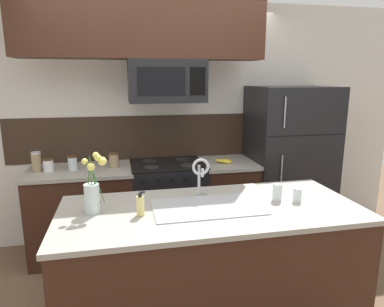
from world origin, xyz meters
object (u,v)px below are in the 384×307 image
at_px(banana_bunch, 224,161).
at_px(flower_vase, 93,193).
at_px(drinking_glass, 277,192).
at_px(storage_jar_tall, 37,162).
at_px(sink_faucet, 200,172).
at_px(storage_jar_medium, 48,165).
at_px(stove_range, 168,205).
at_px(dish_soap_bottle, 140,206).
at_px(storage_jar_squat, 114,160).
at_px(spare_glass, 297,195).
at_px(storage_jar_short, 73,163).
at_px(microwave, 167,81).
at_px(refrigerator, 288,163).

xyz_separation_m(banana_bunch, flower_vase, (-1.27, -1.12, 0.11)).
xyz_separation_m(banana_bunch, drinking_glass, (0.04, -1.16, 0.04)).
bearing_deg(flower_vase, storage_jar_tall, 116.90).
height_order(sink_faucet, flower_vase, flower_vase).
bearing_deg(banana_bunch, storage_jar_medium, 178.67).
distance_m(stove_range, dish_soap_bottle, 1.44).
height_order(storage_jar_medium, drinking_glass, drinking_glass).
relative_size(storage_jar_medium, banana_bunch, 0.65).
xyz_separation_m(storage_jar_squat, spare_glass, (1.32, -1.29, -0.02)).
xyz_separation_m(storage_jar_squat, flower_vase, (-0.12, -1.20, 0.06)).
distance_m(drinking_glass, spare_glass, 0.14).
height_order(storage_jar_short, flower_vase, flower_vase).
distance_m(storage_jar_tall, flower_vase, 1.33).
bearing_deg(microwave, storage_jar_medium, 179.90).
height_order(microwave, storage_jar_tall, microwave).
bearing_deg(refrigerator, sink_faucet, -140.40).
bearing_deg(dish_soap_bottle, stove_range, 74.38).
relative_size(stove_range, storage_jar_squat, 6.36).
relative_size(storage_jar_tall, dish_soap_bottle, 1.16).
relative_size(stove_range, storage_jar_short, 6.62).
relative_size(refrigerator, storage_jar_tall, 8.92).
distance_m(microwave, storage_jar_squat, 0.95).
xyz_separation_m(storage_jar_short, spare_glass, (1.71, -1.26, -0.02)).
bearing_deg(stove_range, spare_glass, -58.77).
distance_m(stove_range, storage_jar_medium, 1.27).
bearing_deg(dish_soap_bottle, sink_faucet, 29.53).
xyz_separation_m(stove_range, storage_jar_medium, (-1.16, -0.02, 0.51)).
xyz_separation_m(storage_jar_short, flower_vase, (0.27, -1.16, 0.07)).
height_order(storage_jar_squat, flower_vase, flower_vase).
distance_m(storage_jar_tall, spare_glass, 2.41).
bearing_deg(drinking_glass, microwave, 118.13).
distance_m(stove_range, sink_faucet, 1.22).
relative_size(storage_jar_medium, drinking_glass, 0.98).
relative_size(sink_faucet, flower_vase, 0.74).
distance_m(storage_jar_short, storage_jar_squat, 0.40).
bearing_deg(storage_jar_squat, spare_glass, -44.51).
distance_m(refrigerator, sink_faucet, 1.67).
bearing_deg(refrigerator, storage_jar_medium, -179.12).
height_order(stove_range, sink_faucet, sink_faucet).
height_order(stove_range, spare_glass, spare_glass).
bearing_deg(flower_vase, sink_faucet, 10.98).
relative_size(storage_jar_tall, spare_glass, 1.89).
relative_size(storage_jar_short, spare_glass, 1.39).
distance_m(microwave, storage_jar_tall, 1.48).
xyz_separation_m(stove_range, drinking_glass, (0.64, -1.22, 0.51)).
bearing_deg(storage_jar_medium, dish_soap_bottle, -58.00).
bearing_deg(sink_faucet, storage_jar_short, 135.70).
distance_m(storage_jar_medium, drinking_glass, 2.16).
height_order(storage_jar_medium, sink_faucet, sink_faucet).
relative_size(banana_bunch, dish_soap_bottle, 1.15).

